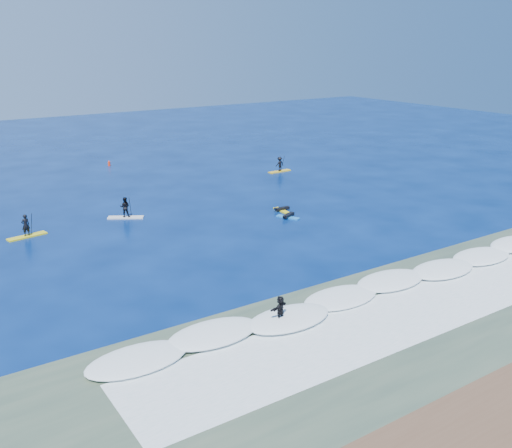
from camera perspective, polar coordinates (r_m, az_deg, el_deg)
ground at (r=41.21m, az=2.54°, el=-1.68°), size 160.00×160.00×0.00m
shallow_water at (r=31.89m, az=17.63°, el=-8.66°), size 90.00×13.00×0.01m
breaking_wave at (r=34.23m, az=12.46°, el=-6.34°), size 40.00×6.00×0.30m
whitewater at (r=32.45m, az=16.26°, el=-8.07°), size 34.00×5.00×0.02m
sup_paddler_left at (r=45.05m, az=-22.00°, el=-0.46°), size 2.91×1.19×1.99m
sup_paddler_center at (r=47.40m, az=-12.96°, el=1.47°), size 2.83×2.11×2.02m
sup_paddler_right at (r=62.82m, az=2.38°, el=5.91°), size 2.75×0.82×1.91m
prone_paddler_near at (r=48.35m, az=2.57°, el=1.47°), size 1.48×1.89×0.39m
prone_paddler_far at (r=46.49m, az=3.23°, el=0.79°), size 1.49×1.99×0.41m
wave_surfer at (r=29.13m, az=2.43°, el=-8.61°), size 2.07×1.13×1.44m
marker_buoy at (r=67.95m, az=-14.48°, el=5.90°), size 0.29×0.29×0.70m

